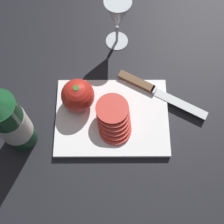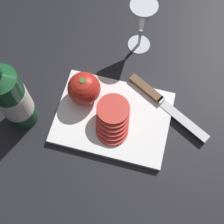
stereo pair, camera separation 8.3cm
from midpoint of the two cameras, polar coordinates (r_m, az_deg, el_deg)
The scene contains 7 objects.
ground_plane at distance 0.88m, azimuth 7.92°, elevation -1.82°, with size 3.00×3.00×0.00m, color black.
cutting_board at distance 0.87m, azimuth 2.73°, elevation -1.32°, with size 0.31×0.23×0.02m.
wine_bottle at distance 0.80m, azimuth -15.21°, elevation 2.25°, with size 0.08×0.08×0.34m.
wine_glass at distance 0.91m, azimuth 8.09°, elevation 16.12°, with size 0.08×0.08×0.17m.
whole_tomato at distance 0.85m, azimuth -2.52°, elevation 4.03°, with size 0.09×0.09×0.09m.
knife at distance 0.89m, azimuth 10.10°, elevation 2.85°, with size 0.25×0.15×0.01m.
tomato_slice_stack_near at distance 0.83m, azimuth 2.82°, elevation -1.70°, with size 0.10×0.13×0.06m.
Camera 2 is at (-0.00, 0.33, 0.82)m, focal length 50.00 mm.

